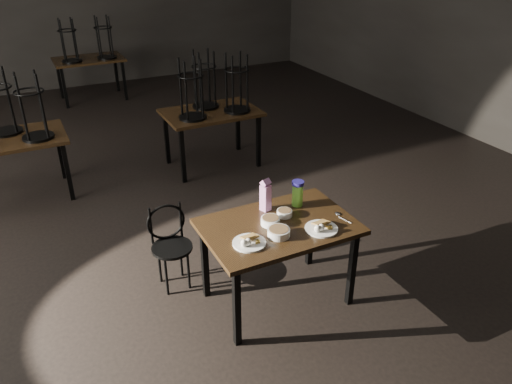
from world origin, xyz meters
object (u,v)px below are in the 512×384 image
juice_carton (266,196)px  water_bottle (298,193)px  bentwood_chair (170,240)px  main_table (278,233)px

juice_carton → water_bottle: bearing=-9.8°
juice_carton → bentwood_chair: 0.93m
main_table → bentwood_chair: (-0.72, 0.63, -0.23)m
bentwood_chair → main_table: bearing=-38.5°
juice_carton → bentwood_chair: bearing=152.3°
bentwood_chair → water_bottle: bearing=-20.2°
main_table → water_bottle: (0.29, 0.20, 0.19)m
juice_carton → bentwood_chair: size_ratio=0.39×
juice_carton → bentwood_chair: (-0.73, 0.38, -0.44)m
juice_carton → water_bottle: size_ratio=1.28×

